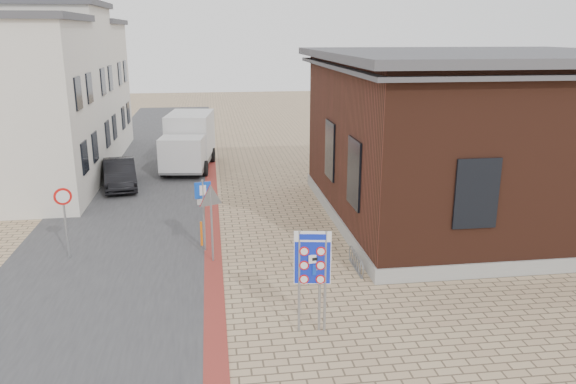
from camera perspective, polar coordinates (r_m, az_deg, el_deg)
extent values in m
plane|color=tan|center=(16.36, -0.31, -11.41)|extent=(120.00, 120.00, 0.00)
cube|color=#38383A|center=(30.55, -14.42, 1.20)|extent=(7.00, 60.00, 0.02)
cube|color=maroon|center=(25.53, -7.77, -1.30)|extent=(0.60, 40.00, 0.02)
cube|color=gray|center=(25.10, 18.26, -1.72)|extent=(12.15, 12.15, 0.50)
cube|color=#442116|center=(24.36, 18.92, 5.59)|extent=(12.00, 12.00, 6.00)
cube|color=#47464B|center=(24.04, 19.60, 12.98)|extent=(13.00, 13.00, 0.30)
cube|color=#47464B|center=(24.06, 19.51, 12.03)|extent=(12.70, 12.70, 0.15)
cube|color=black|center=(19.62, 6.77, 1.92)|extent=(0.12, 1.60, 2.40)
cube|color=black|center=(23.41, 4.32, 4.27)|extent=(0.12, 1.60, 2.40)
cube|color=black|center=(17.93, 18.61, -0.16)|extent=(1.40, 0.12, 2.20)
cube|color=beige|center=(28.14, -26.91, 7.05)|extent=(7.00, 6.00, 8.00)
cube|color=black|center=(26.35, -19.98, 3.33)|extent=(0.10, 1.10, 1.40)
cube|color=black|center=(28.65, -19.03, 4.37)|extent=(0.10, 1.10, 1.40)
cube|color=black|center=(25.93, -20.56, 9.37)|extent=(0.10, 1.10, 1.40)
cube|color=black|center=(28.27, -19.55, 9.93)|extent=(0.10, 1.10, 1.40)
cube|color=beige|center=(33.79, -23.82, 9.31)|extent=(7.00, 6.00, 8.80)
cube|color=#47464B|center=(33.68, -24.71, 16.99)|extent=(7.40, 6.40, 0.30)
cube|color=black|center=(32.14, -17.87, 5.64)|extent=(0.10, 1.10, 1.40)
cube|color=black|center=(34.47, -17.23, 6.35)|extent=(0.10, 1.10, 1.40)
cube|color=black|center=(31.79, -18.31, 10.61)|extent=(0.10, 1.10, 1.40)
cube|color=black|center=(34.15, -17.62, 10.98)|extent=(0.10, 1.10, 1.40)
cube|color=beige|center=(39.62, -21.48, 9.75)|extent=(7.00, 6.00, 8.00)
cube|color=#47464B|center=(39.47, -22.11, 15.74)|extent=(7.40, 6.40, 0.30)
cube|color=black|center=(37.99, -16.41, 7.24)|extent=(0.10, 1.10, 1.40)
cube|color=black|center=(40.34, -15.94, 7.75)|extent=(0.10, 1.10, 1.40)
cube|color=black|center=(37.70, -16.74, 11.45)|extent=(0.10, 1.10, 1.40)
cube|color=black|center=(40.07, -16.24, 11.71)|extent=(0.10, 1.10, 1.40)
torus|color=slate|center=(18.14, 7.41, -7.70)|extent=(0.04, 0.60, 0.60)
torus|color=slate|center=(18.41, 7.16, -7.33)|extent=(0.04, 0.60, 0.60)
torus|color=slate|center=(18.68, 6.92, -6.98)|extent=(0.04, 0.60, 0.60)
torus|color=slate|center=(18.94, 6.69, -6.63)|extent=(0.04, 0.60, 0.60)
torus|color=slate|center=(19.21, 6.47, -6.29)|extent=(0.04, 0.60, 0.60)
cube|color=slate|center=(18.78, 6.90, -7.71)|extent=(0.08, 1.60, 0.04)
imported|color=black|center=(29.27, -16.72, 1.80)|extent=(2.20, 4.49, 1.41)
cube|color=slate|center=(32.44, -10.02, 3.16)|extent=(2.96, 6.02, 0.27)
cube|color=silver|center=(30.30, -10.70, 3.89)|extent=(2.46, 2.09, 1.71)
cube|color=black|center=(29.46, -10.99, 4.17)|extent=(2.03, 0.33, 0.86)
cube|color=silver|center=(33.10, -9.88, 5.88)|extent=(2.82, 4.12, 2.36)
cylinder|color=black|center=(31.02, -12.56, 2.34)|extent=(0.37, 0.88, 0.86)
cylinder|color=black|center=(30.63, -8.43, 2.38)|extent=(0.37, 0.88, 0.86)
cylinder|color=black|center=(34.30, -11.43, 3.68)|extent=(0.37, 0.88, 0.86)
cylinder|color=black|center=(33.95, -7.69, 3.74)|extent=(0.37, 0.88, 0.86)
cylinder|color=gray|center=(14.48, 1.14, -9.13)|extent=(0.07, 0.07, 2.76)
cylinder|color=gray|center=(14.50, 3.80, -9.13)|extent=(0.07, 0.07, 2.76)
cube|color=white|center=(14.22, 2.50, -6.70)|extent=(0.94, 0.19, 1.42)
cube|color=#0F24BC|center=(14.22, 2.50, -6.70)|extent=(0.90, 0.19, 1.38)
cube|color=white|center=(14.01, 2.53, -4.55)|extent=(0.90, 0.19, 0.27)
cylinder|color=gray|center=(14.63, 3.22, -9.94)|extent=(0.07, 0.07, 2.27)
cube|color=white|center=(14.26, 3.28, -6.72)|extent=(0.61, 0.15, 0.22)
cube|color=#0F38B7|center=(14.38, 3.26, -7.81)|extent=(0.42, 0.12, 0.28)
cylinder|color=gray|center=(19.90, -8.55, -2.42)|extent=(0.07, 0.07, 2.62)
cube|color=blue|center=(19.62, -8.66, 0.19)|extent=(0.57, 0.17, 0.58)
cube|color=white|center=(19.74, -8.61, -0.98)|extent=(0.42, 0.14, 0.19)
cylinder|color=gray|center=(18.95, -7.75, -3.40)|extent=(0.07, 0.07, 2.57)
cylinder|color=gray|center=(20.53, -21.64, -3.00)|extent=(0.07, 0.07, 2.50)
cylinder|color=red|center=(20.26, -21.92, -0.41)|extent=(0.57, 0.20, 0.59)
cylinder|color=orange|center=(20.64, -8.78, -4.23)|extent=(0.09, 0.09, 0.93)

